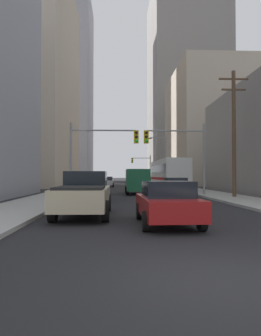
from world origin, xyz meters
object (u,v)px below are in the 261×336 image
object	(u,v)px
sedan_red	(167,203)
sedan_silver	(107,182)
traffic_signal_near_left	(101,146)
city_bus	(168,173)
pickup_truck_beige	(84,194)
sedan_navy	(148,181)
traffic_signal_near_right	(177,146)
traffic_signal_far_right	(142,164)
sedan_white	(175,187)
sedan_black	(94,189)
cargo_van_green	(137,180)

from	to	relation	value
sedan_red	sedan_silver	bearing A→B (deg)	95.03
sedan_silver	traffic_signal_near_left	xyz separation A→B (m)	(0.11, -20.80, 3.35)
city_bus	pickup_truck_beige	distance (m)	22.50
sedan_navy	traffic_signal_near_right	distance (m)	22.63
sedan_red	traffic_signal_far_right	distance (m)	55.30
traffic_signal_near_right	traffic_signal_far_right	distance (m)	40.55
pickup_truck_beige	traffic_signal_near_left	world-z (taller)	traffic_signal_near_left
sedan_silver	traffic_signal_near_right	bearing A→B (deg)	-72.94
city_bus	sedan_silver	world-z (taller)	city_bus
city_bus	sedan_navy	distance (m)	13.14
pickup_truck_beige	traffic_signal_near_right	xyz separation A→B (m)	(6.40, 11.96, 3.17)
sedan_red	sedan_white	xyz separation A→B (m)	(3.16, 14.92, 0.00)
sedan_navy	sedan_white	bearing A→B (deg)	-89.93
traffic_signal_near_left	traffic_signal_far_right	distance (m)	41.10
sedan_black	sedan_navy	xyz separation A→B (m)	(6.42, 26.80, 0.00)
cargo_van_green	traffic_signal_far_right	xyz separation A→B (m)	(3.56, 37.31, 2.77)
city_bus	sedan_red	xyz separation A→B (m)	(-4.09, -23.86, -1.16)
pickup_truck_beige	cargo_van_green	size ratio (longest dim) A/B	1.04
sedan_red	traffic_signal_near_right	bearing A→B (deg)	77.30
cargo_van_green	sedan_navy	size ratio (longest dim) A/B	1.25
sedan_black	pickup_truck_beige	bearing A→B (deg)	-88.79
sedan_navy	traffic_signal_near_right	world-z (taller)	traffic_signal_near_right
sedan_white	sedan_navy	bearing A→B (deg)	90.07
sedan_black	sedan_white	xyz separation A→B (m)	(6.45, 4.80, 0.00)
sedan_red	traffic_signal_near_right	distance (m)	15.26
city_bus	sedan_navy	size ratio (longest dim) A/B	2.74
city_bus	cargo_van_green	world-z (taller)	city_bus
traffic_signal_near_right	traffic_signal_far_right	xyz separation A→B (m)	(0.44, 40.55, -0.04)
traffic_signal_near_left	traffic_signal_near_right	xyz separation A→B (m)	(6.28, -0.00, -0.02)
city_bus	traffic_signal_far_right	distance (m)	31.29
sedan_silver	traffic_signal_near_right	size ratio (longest dim) A/B	0.71
traffic_signal_near_right	cargo_van_green	bearing A→B (deg)	133.96
city_bus	sedan_black	size ratio (longest dim) A/B	2.71
sedan_white	traffic_signal_near_right	bearing A→B (deg)	-73.37
sedan_white	sedan_navy	world-z (taller)	same
sedan_red	sedan_navy	size ratio (longest dim) A/B	1.01
pickup_truck_beige	cargo_van_green	bearing A→B (deg)	77.82
cargo_van_green	traffic_signal_far_right	world-z (taller)	traffic_signal_far_right
sedan_navy	traffic_signal_near_left	distance (m)	23.45
city_bus	sedan_silver	bearing A→B (deg)	122.13
sedan_black	sedan_navy	bearing A→B (deg)	76.53
traffic_signal_near_left	traffic_signal_near_right	bearing A→B (deg)	-0.00
city_bus	traffic_signal_far_right	world-z (taller)	traffic_signal_far_right
sedan_silver	city_bus	bearing A→B (deg)	-57.87
sedan_navy	cargo_van_green	bearing A→B (deg)	-98.84
traffic_signal_near_left	traffic_signal_near_right	distance (m)	6.28
city_bus	sedan_white	bearing A→B (deg)	-95.97
sedan_silver	cargo_van_green	bearing A→B (deg)	-79.48
pickup_truck_beige	sedan_black	world-z (taller)	pickup_truck_beige
traffic_signal_near_left	pickup_truck_beige	bearing A→B (deg)	-90.60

